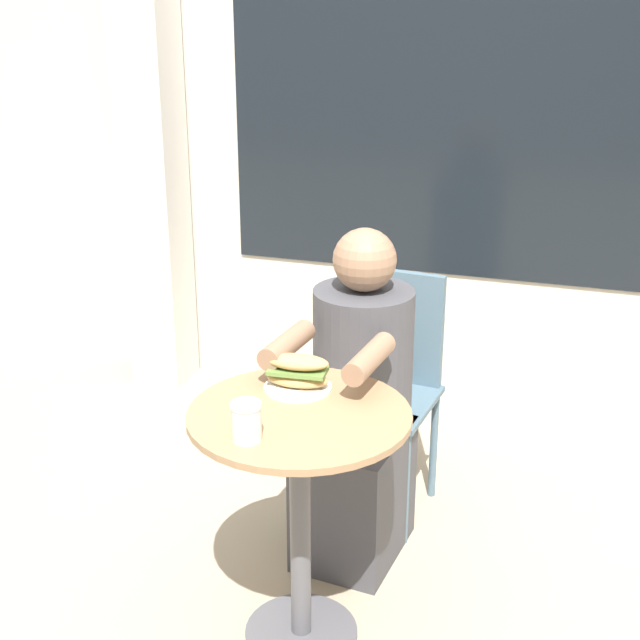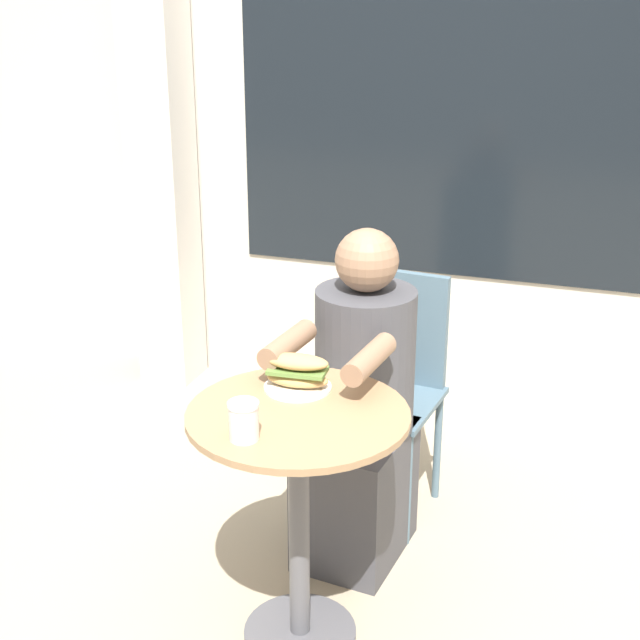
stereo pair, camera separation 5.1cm
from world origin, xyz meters
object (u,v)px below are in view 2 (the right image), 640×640
object	(u,v)px
seated_diner	(360,420)
sandwich_on_plate	(298,373)
cafe_table	(299,479)
drink_cup	(244,421)
diner_chair	(391,370)

from	to	relation	value
seated_diner	sandwich_on_plate	bearing A→B (deg)	81.77
cafe_table	drink_cup	bearing A→B (deg)	-111.84
diner_chair	sandwich_on_plate	size ratio (longest dim) A/B	4.51
diner_chair	drink_cup	xyz separation A→B (m)	(-0.12, -1.02, 0.27)
cafe_table	seated_diner	bearing A→B (deg)	86.10
drink_cup	diner_chair	bearing A→B (deg)	83.22
diner_chair	sandwich_on_plate	distance (m)	0.75
cafe_table	sandwich_on_plate	bearing A→B (deg)	110.79
cafe_table	drink_cup	size ratio (longest dim) A/B	7.22
diner_chair	seated_diner	distance (m)	0.35
seated_diner	drink_cup	world-z (taller)	seated_diner
drink_cup	seated_diner	bearing A→B (deg)	80.83
cafe_table	diner_chair	bearing A→B (deg)	86.85
sandwich_on_plate	diner_chair	bearing A→B (deg)	81.89
seated_diner	drink_cup	xyz separation A→B (m)	(-0.11, -0.67, 0.30)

